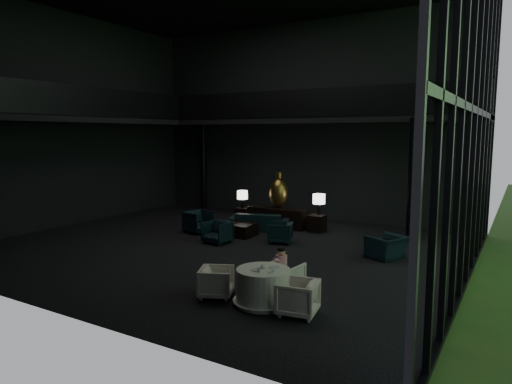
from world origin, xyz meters
The scene contains 34 objects.
floor centered at (0.00, 0.00, 0.00)m, with size 14.00×12.00×0.02m, color black.
wall_back centered at (0.00, 6.00, 4.00)m, with size 14.00×0.04×8.00m, color black.
wall_front centered at (0.00, -6.00, 4.00)m, with size 14.00×0.04×8.00m, color black.
wall_left centered at (-7.00, 0.00, 4.00)m, with size 0.04×12.00×8.00m, color black.
curtain_wall centered at (6.95, 0.00, 4.00)m, with size 0.20×12.00×8.00m, color black, non-canonical shape.
mezzanine_left centered at (-6.00, 0.00, 4.00)m, with size 2.00×12.00×0.25m, color black.
mezzanine_back centered at (1.00, 5.00, 4.00)m, with size 12.00×2.00×0.25m, color black.
railing_left centered at (-5.00, 0.00, 4.60)m, with size 0.06×12.00×1.00m, color black.
railing_back centered at (1.00, 4.00, 4.60)m, with size 12.00×0.06×1.00m, color black.
column_nw centered at (-5.00, 5.70, 2.00)m, with size 0.24×0.24×4.00m, color black.
column_ne centered at (4.80, 4.00, 2.00)m, with size 0.24×0.24×4.00m, color black.
console centered at (0.07, 3.52, 0.36)m, with size 2.29×0.52×0.73m, color black.
bronze_urn centered at (0.07, 3.67, 1.30)m, with size 0.72×0.72×1.34m.
side_table_left centered at (-1.53, 3.72, 0.29)m, with size 0.53×0.53×0.58m, color black.
table_lamp_left centered at (-1.53, 3.64, 1.08)m, with size 0.42×0.42×0.70m.
side_table_right centered at (1.67, 3.57, 0.30)m, with size 0.55×0.55×0.61m, color black.
table_lamp_right centered at (1.67, 3.73, 1.13)m, with size 0.44×0.44×0.74m.
sofa centered at (-0.25, 2.78, 0.45)m, with size 2.32×0.68×0.91m, color #122C3B.
lounge_armchair_west centered at (-1.89, 1.28, 0.47)m, with size 0.91×0.86×0.94m, color #1D3D43.
lounge_armchair_east centered at (1.34, 1.39, 0.35)m, with size 0.69×0.64×0.71m, color black.
lounge_armchair_south centered at (-0.39, 0.33, 0.40)m, with size 0.77×0.72×0.79m, color black.
window_armchair centered at (4.76, 1.30, 0.40)m, with size 0.91×0.59×0.79m, color black.
coffee_table centered at (-0.33, 1.60, 0.21)m, with size 0.96×0.96×0.43m, color black.
dining_table centered at (3.52, -3.52, 0.33)m, with size 1.26×1.26×0.75m.
dining_chair_north centered at (3.54, -2.60, 0.34)m, with size 0.67×0.62×0.69m, color #BCAE98.
dining_chair_east centered at (4.35, -3.65, 0.37)m, with size 0.71×0.67×0.73m, color beige.
dining_chair_west centered at (2.43, -3.65, 0.33)m, with size 0.64×0.59×0.65m, color beige.
child centered at (3.45, -2.60, 0.72)m, with size 0.26×0.26×0.56m.
plate_a centered at (3.44, -3.66, 0.76)m, with size 0.23×0.23×0.01m, color white.
plate_b centered at (3.66, -3.32, 0.76)m, with size 0.24×0.24×0.02m, color white.
saucer centered at (3.79, -3.67, 0.76)m, with size 0.15×0.15×0.01m, color white.
coffee_cup centered at (3.80, -3.60, 0.79)m, with size 0.08×0.08×0.06m, color white.
cereal_bowl centered at (3.48, -3.45, 0.79)m, with size 0.15×0.15×0.07m, color white.
cream_pot centered at (3.55, -3.75, 0.79)m, with size 0.06×0.06×0.07m, color #99999E.
Camera 1 is at (8.00, -11.36, 3.49)m, focal length 32.00 mm.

